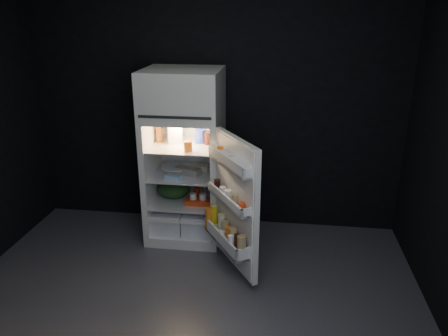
# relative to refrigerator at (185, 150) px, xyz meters

# --- Properties ---
(floor) EXTENTS (4.00, 3.40, 0.00)m
(floor) POSITION_rel_refrigerator_xyz_m (0.25, -1.32, -0.96)
(floor) COLOR #4D4D52
(floor) RESTS_ON ground
(wall_back) EXTENTS (4.00, 0.00, 2.70)m
(wall_back) POSITION_rel_refrigerator_xyz_m (0.25, 0.38, 0.39)
(wall_back) COLOR black
(wall_back) RESTS_ON ground
(wall_front) EXTENTS (4.00, 0.00, 2.70)m
(wall_front) POSITION_rel_refrigerator_xyz_m (0.25, -3.02, 0.39)
(wall_front) COLOR black
(wall_front) RESTS_ON ground
(refrigerator) EXTENTS (0.76, 0.71, 1.78)m
(refrigerator) POSITION_rel_refrigerator_xyz_m (0.00, 0.00, 0.00)
(refrigerator) COLOR white
(refrigerator) RESTS_ON ground
(fridge_door) EXTENTS (0.55, 0.71, 1.22)m
(fridge_door) POSITION_rel_refrigerator_xyz_m (0.58, -0.69, -0.28)
(fridge_door) COLOR white
(fridge_door) RESTS_ON ground
(milk_jug) EXTENTS (0.18, 0.18, 0.24)m
(milk_jug) POSITION_rel_refrigerator_xyz_m (-0.11, 0.03, 0.19)
(milk_jug) COLOR white
(milk_jug) RESTS_ON refrigerator
(mayo_jar) EXTENTS (0.16, 0.16, 0.14)m
(mayo_jar) POSITION_rel_refrigerator_xyz_m (0.16, 0.06, 0.14)
(mayo_jar) COLOR #2137B5
(mayo_jar) RESTS_ON refrigerator
(jam_jar) EXTENTS (0.13, 0.13, 0.13)m
(jam_jar) POSITION_rel_refrigerator_xyz_m (0.25, 0.01, 0.14)
(jam_jar) COLOR black
(jam_jar) RESTS_ON refrigerator
(amber_bottle) EXTENTS (0.08, 0.08, 0.22)m
(amber_bottle) POSITION_rel_refrigerator_xyz_m (-0.27, 0.04, 0.18)
(amber_bottle) COLOR orange
(amber_bottle) RESTS_ON refrigerator
(small_carton) EXTENTS (0.09, 0.08, 0.10)m
(small_carton) POSITION_rel_refrigerator_xyz_m (0.09, -0.24, 0.12)
(small_carton) COLOR orange
(small_carton) RESTS_ON refrigerator
(egg_carton) EXTENTS (0.28, 0.18, 0.07)m
(egg_carton) POSITION_rel_refrigerator_xyz_m (0.05, -0.09, -0.19)
(egg_carton) COLOR gray
(egg_carton) RESTS_ON refrigerator
(pie) EXTENTS (0.31, 0.31, 0.04)m
(pie) POSITION_rel_refrigerator_xyz_m (-0.10, 0.00, -0.21)
(pie) COLOR #A28755
(pie) RESTS_ON refrigerator
(flat_package) EXTENTS (0.19, 0.13, 0.04)m
(flat_package) POSITION_rel_refrigerator_xyz_m (-0.07, -0.23, -0.21)
(flat_package) COLOR #8DB9DB
(flat_package) RESTS_ON refrigerator
(wrapped_pkg) EXTENTS (0.13, 0.11, 0.05)m
(wrapped_pkg) POSITION_rel_refrigerator_xyz_m (0.17, 0.06, -0.20)
(wrapped_pkg) COLOR beige
(wrapped_pkg) RESTS_ON refrigerator
(produce_bag) EXTENTS (0.39, 0.35, 0.20)m
(produce_bag) POSITION_rel_refrigerator_xyz_m (-0.13, -0.02, -0.43)
(produce_bag) COLOR #193815
(produce_bag) RESTS_ON refrigerator
(yogurt_tray) EXTENTS (0.28, 0.15, 0.05)m
(yogurt_tray) POSITION_rel_refrigerator_xyz_m (0.16, -0.14, -0.50)
(yogurt_tray) COLOR red
(yogurt_tray) RESTS_ON refrigerator
(small_can_red) EXTENTS (0.09, 0.09, 0.09)m
(small_can_red) POSITION_rel_refrigerator_xyz_m (0.10, 0.07, -0.48)
(small_can_red) COLOR red
(small_can_red) RESTS_ON refrigerator
(small_can_silver) EXTENTS (0.08, 0.08, 0.09)m
(small_can_silver) POSITION_rel_refrigerator_xyz_m (0.19, 0.09, -0.48)
(small_can_silver) COLOR silver
(small_can_silver) RESTS_ON refrigerator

